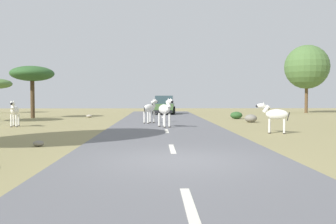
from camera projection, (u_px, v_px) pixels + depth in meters
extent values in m
plane|color=#8E8456|center=(176.00, 162.00, 9.45)|extent=(90.00, 90.00, 0.00)
cube|color=slate|center=(176.00, 161.00, 9.45)|extent=(6.00, 64.00, 0.05)
cube|color=silver|center=(190.00, 205.00, 5.46)|extent=(0.16, 2.00, 0.01)
cube|color=silver|center=(172.00, 149.00, 11.45)|extent=(0.16, 2.00, 0.01)
cube|color=silver|center=(167.00, 131.00, 17.44)|extent=(0.16, 2.00, 0.01)
cube|color=silver|center=(164.00, 122.00, 23.43)|extent=(0.16, 2.00, 0.01)
cube|color=silver|center=(163.00, 117.00, 29.43)|extent=(0.16, 2.00, 0.01)
cube|color=silver|center=(161.00, 114.00, 35.42)|extent=(0.16, 2.00, 0.01)
ellipsoid|color=silver|center=(164.00, 109.00, 19.73)|extent=(0.83, 1.17, 0.51)
cylinder|color=silver|center=(165.00, 121.00, 19.37)|extent=(0.14, 0.14, 0.74)
cylinder|color=#28231E|center=(165.00, 127.00, 19.38)|extent=(0.16, 0.16, 0.05)
cylinder|color=silver|center=(169.00, 120.00, 19.49)|extent=(0.14, 0.14, 0.74)
cylinder|color=#28231E|center=(169.00, 127.00, 19.50)|extent=(0.16, 0.16, 0.05)
cylinder|color=silver|center=(159.00, 120.00, 20.01)|extent=(0.14, 0.14, 0.74)
cylinder|color=#28231E|center=(159.00, 126.00, 20.03)|extent=(0.16, 0.16, 0.05)
cylinder|color=silver|center=(164.00, 120.00, 20.13)|extent=(0.14, 0.14, 0.74)
cylinder|color=#28231E|center=(164.00, 126.00, 20.14)|extent=(0.16, 0.16, 0.05)
cylinder|color=silver|center=(168.00, 104.00, 19.25)|extent=(0.33, 0.43, 0.44)
cube|color=black|center=(168.00, 103.00, 19.24)|extent=(0.18, 0.34, 0.30)
ellipsoid|color=silver|center=(170.00, 101.00, 19.01)|extent=(0.37, 0.51, 0.24)
ellipsoid|color=black|center=(172.00, 102.00, 18.84)|extent=(0.19, 0.21, 0.14)
cone|color=silver|center=(168.00, 99.00, 19.08)|extent=(0.12, 0.12, 0.14)
cone|color=silver|center=(171.00, 99.00, 19.14)|extent=(0.12, 0.12, 0.14)
cylinder|color=black|center=(160.00, 111.00, 20.22)|extent=(0.10, 0.16, 0.44)
ellipsoid|color=silver|center=(149.00, 108.00, 22.69)|extent=(0.90, 1.11, 0.49)
cylinder|color=silver|center=(154.00, 117.00, 22.95)|extent=(0.14, 0.14, 0.71)
cylinder|color=#28231E|center=(154.00, 122.00, 22.96)|extent=(0.16, 0.16, 0.05)
cylinder|color=silver|center=(150.00, 117.00, 23.08)|extent=(0.14, 0.14, 0.71)
cylinder|color=#28231E|center=(150.00, 122.00, 23.09)|extent=(0.16, 0.16, 0.05)
cylinder|color=silver|center=(148.00, 118.00, 22.36)|extent=(0.14, 0.14, 0.71)
cylinder|color=#28231E|center=(148.00, 123.00, 22.37)|extent=(0.16, 0.16, 0.05)
cylinder|color=silver|center=(144.00, 118.00, 22.49)|extent=(0.14, 0.14, 0.71)
cylinder|color=#28231E|center=(144.00, 123.00, 22.50)|extent=(0.16, 0.16, 0.05)
cylinder|color=silver|center=(153.00, 104.00, 23.12)|extent=(0.35, 0.42, 0.42)
cube|color=black|center=(153.00, 103.00, 23.12)|extent=(0.21, 0.31, 0.29)
ellipsoid|color=silver|center=(155.00, 101.00, 23.33)|extent=(0.40, 0.49, 0.23)
ellipsoid|color=black|center=(157.00, 102.00, 23.49)|extent=(0.20, 0.20, 0.14)
cone|color=silver|center=(155.00, 100.00, 23.19)|extent=(0.12, 0.12, 0.13)
cone|color=silver|center=(154.00, 100.00, 23.26)|extent=(0.12, 0.12, 0.13)
cylinder|color=black|center=(145.00, 110.00, 22.25)|extent=(0.11, 0.15, 0.42)
ellipsoid|color=silver|center=(277.00, 114.00, 16.75)|extent=(1.06, 0.71, 0.47)
cylinder|color=silver|center=(270.00, 126.00, 16.99)|extent=(0.13, 0.13, 0.67)
cylinder|color=#28231E|center=(270.00, 132.00, 17.00)|extent=(0.15, 0.15, 0.04)
cylinder|color=silver|center=(269.00, 126.00, 16.75)|extent=(0.13, 0.13, 0.67)
cylinder|color=#28231E|center=(269.00, 133.00, 16.77)|extent=(0.15, 0.15, 0.04)
cylinder|color=silver|center=(284.00, 126.00, 16.79)|extent=(0.13, 0.13, 0.67)
cylinder|color=#28231E|center=(284.00, 133.00, 16.80)|extent=(0.15, 0.15, 0.04)
cylinder|color=silver|center=(284.00, 126.00, 16.55)|extent=(0.13, 0.13, 0.67)
cylinder|color=#28231E|center=(284.00, 133.00, 16.57)|extent=(0.15, 0.15, 0.04)
cylinder|color=silver|center=(266.00, 109.00, 16.89)|extent=(0.39, 0.29, 0.40)
cube|color=black|center=(266.00, 107.00, 16.88)|extent=(0.32, 0.14, 0.27)
ellipsoid|color=silver|center=(261.00, 106.00, 16.95)|extent=(0.46, 0.31, 0.21)
ellipsoid|color=black|center=(257.00, 106.00, 17.01)|extent=(0.18, 0.17, 0.13)
cone|color=silver|center=(264.00, 103.00, 16.98)|extent=(0.10, 0.10, 0.13)
cone|color=silver|center=(264.00, 103.00, 16.86)|extent=(0.10, 0.10, 0.13)
cylinder|color=black|center=(288.00, 117.00, 16.60)|extent=(0.14, 0.08, 0.40)
ellipsoid|color=silver|center=(15.00, 110.00, 20.62)|extent=(0.59, 1.09, 0.49)
cylinder|color=silver|center=(11.00, 121.00, 20.29)|extent=(0.12, 0.12, 0.70)
cylinder|color=#28231E|center=(11.00, 127.00, 20.30)|extent=(0.14, 0.14, 0.05)
cylinder|color=silver|center=(16.00, 121.00, 20.34)|extent=(0.12, 0.12, 0.70)
cylinder|color=#28231E|center=(16.00, 127.00, 20.35)|extent=(0.14, 0.14, 0.05)
cylinder|color=silver|center=(14.00, 120.00, 20.95)|extent=(0.12, 0.12, 0.70)
cylinder|color=#28231E|center=(14.00, 126.00, 20.96)|extent=(0.14, 0.14, 0.05)
cylinder|color=silver|center=(19.00, 120.00, 21.00)|extent=(0.12, 0.12, 0.70)
cylinder|color=#28231E|center=(19.00, 126.00, 21.01)|extent=(0.14, 0.14, 0.05)
cylinder|color=silver|center=(13.00, 106.00, 20.13)|extent=(0.25, 0.40, 0.42)
cube|color=black|center=(13.00, 105.00, 20.12)|extent=(0.10, 0.34, 0.29)
ellipsoid|color=silver|center=(12.00, 103.00, 19.88)|extent=(0.27, 0.48, 0.23)
ellipsoid|color=black|center=(11.00, 104.00, 19.71)|extent=(0.16, 0.18, 0.14)
cone|color=silver|center=(11.00, 101.00, 19.98)|extent=(0.10, 0.10, 0.13)
cone|color=silver|center=(14.00, 101.00, 20.00)|extent=(0.10, 0.10, 0.13)
cylinder|color=black|center=(17.00, 112.00, 21.13)|extent=(0.06, 0.15, 0.42)
cube|color=#476B38|center=(164.00, 108.00, 35.31)|extent=(2.11, 4.32, 0.80)
cube|color=#334751|center=(164.00, 100.00, 35.48)|extent=(1.80, 2.32, 0.76)
cube|color=black|center=(163.00, 112.00, 33.16)|extent=(1.72, 0.29, 0.24)
cylinder|color=black|center=(154.00, 111.00, 34.01)|extent=(0.27, 0.69, 0.68)
cylinder|color=black|center=(173.00, 111.00, 33.93)|extent=(0.27, 0.69, 0.68)
cylinder|color=black|center=(156.00, 110.00, 36.70)|extent=(0.27, 0.69, 0.68)
cylinder|color=black|center=(174.00, 110.00, 36.63)|extent=(0.27, 0.69, 0.68)
cylinder|color=brown|center=(306.00, 99.00, 38.59)|extent=(0.32, 0.32, 2.98)
sphere|color=#4C7038|center=(307.00, 67.00, 38.46)|extent=(4.56, 4.56, 4.56)
cylinder|color=#4C3823|center=(33.00, 100.00, 29.12)|extent=(0.32, 0.32, 2.92)
ellipsoid|color=#2D5628|center=(32.00, 74.00, 29.04)|extent=(3.38, 3.38, 1.18)
ellipsoid|color=#2D5628|center=(236.00, 115.00, 27.98)|extent=(0.92, 0.83, 0.55)
ellipsoid|color=#A89E8C|center=(89.00, 116.00, 29.78)|extent=(0.47, 0.48, 0.24)
ellipsoid|color=gray|center=(251.00, 118.00, 24.18)|extent=(0.79, 0.87, 0.53)
ellipsoid|color=gray|center=(38.00, 143.00, 12.38)|extent=(0.36, 0.32, 0.20)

